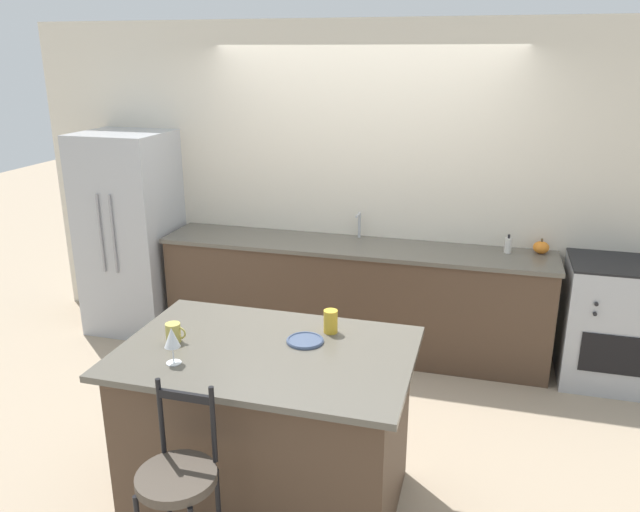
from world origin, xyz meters
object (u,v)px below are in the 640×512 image
at_px(bar_stool_near, 179,497).
at_px(refrigerator, 131,233).
at_px(wine_glass, 172,338).
at_px(tumbler_cup, 331,321).
at_px(soap_bottle, 508,245).
at_px(dinner_plate, 305,340).
at_px(pumpkin_decoration, 541,247).
at_px(oven_range, 617,323).
at_px(coffee_mug, 174,333).

bearing_deg(bar_stool_near, refrigerator, 124.66).
xyz_separation_m(wine_glass, tumbler_cup, (0.67, 0.56, -0.07)).
xyz_separation_m(wine_glass, soap_bottle, (1.64, 2.39, -0.09)).
distance_m(bar_stool_near, soap_bottle, 3.21).
height_order(dinner_plate, pumpkin_decoration, pumpkin_decoration).
height_order(refrigerator, oven_range, refrigerator).
height_order(wine_glass, tumbler_cup, wine_glass).
distance_m(dinner_plate, soap_bottle, 2.25).
xyz_separation_m(oven_range, pumpkin_decoration, (-0.59, 0.18, 0.50)).
xyz_separation_m(dinner_plate, coffee_mug, (-0.69, -0.18, 0.04)).
bearing_deg(oven_range, soap_bottle, 171.49).
distance_m(oven_range, wine_glass, 3.41).
distance_m(refrigerator, wine_glass, 2.75).
height_order(oven_range, dinner_plate, dinner_plate).
bearing_deg(wine_glass, coffee_mug, 117.50).
height_order(dinner_plate, soap_bottle, soap_bottle).
xyz_separation_m(refrigerator, wine_glass, (1.61, -2.22, 0.19)).
bearing_deg(dinner_plate, tumbler_cup, 56.94).
relative_size(wine_glass, coffee_mug, 1.67).
xyz_separation_m(wine_glass, pumpkin_decoration, (1.89, 2.44, -0.10)).
bearing_deg(dinner_plate, bar_stool_near, -110.64).
bearing_deg(pumpkin_decoration, wine_glass, -127.69).
bearing_deg(bar_stool_near, tumbler_cup, 67.29).
relative_size(refrigerator, soap_bottle, 12.11).
bearing_deg(dinner_plate, soap_bottle, 61.68).
bearing_deg(soap_bottle, dinner_plate, -118.32).
bearing_deg(bar_stool_near, wine_glass, 117.49).
xyz_separation_m(oven_range, dinner_plate, (-1.91, -1.86, 0.48)).
distance_m(dinner_plate, pumpkin_decoration, 2.43).
xyz_separation_m(oven_range, bar_stool_near, (-2.24, -2.73, 0.07)).
bearing_deg(oven_range, tumbler_cup, -136.75).
bearing_deg(oven_range, wine_glass, -137.58).
bearing_deg(tumbler_cup, coffee_mug, -156.68).
xyz_separation_m(dinner_plate, tumbler_cup, (0.10, 0.16, 0.06)).
relative_size(oven_range, wine_glass, 4.98).
height_order(bar_stool_near, pumpkin_decoration, bar_stool_near).
bearing_deg(coffee_mug, soap_bottle, 51.01).
height_order(bar_stool_near, dinner_plate, bar_stool_near).
relative_size(bar_stool_near, wine_glass, 5.48).
height_order(dinner_plate, coffee_mug, coffee_mug).
bearing_deg(coffee_mug, pumpkin_decoration, 47.91).
bearing_deg(coffee_mug, dinner_plate, 14.97).
bearing_deg(refrigerator, soap_bottle, 3.04).
bearing_deg(soap_bottle, tumbler_cup, -117.89).
bearing_deg(refrigerator, wine_glass, -53.98).
relative_size(coffee_mug, pumpkin_decoration, 0.95).
distance_m(oven_range, tumbler_cup, 2.54).
relative_size(wine_glass, soap_bottle, 1.31).
distance_m(refrigerator, oven_range, 4.11).
distance_m(coffee_mug, soap_bottle, 2.79).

